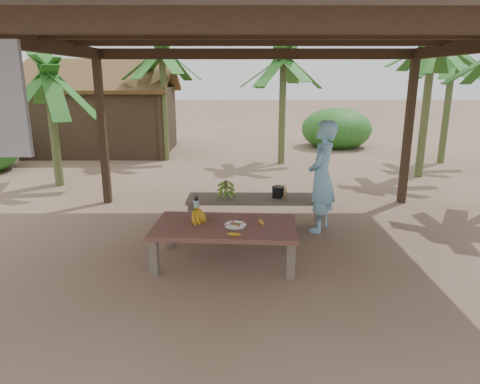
{
  "coord_description": "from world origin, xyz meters",
  "views": [
    {
      "loc": [
        -0.3,
        -5.53,
        2.32
      ],
      "look_at": [
        -0.29,
        0.08,
        0.8
      ],
      "focal_mm": 32.0,
      "sensor_mm": 36.0,
      "label": 1
    }
  ],
  "objects_px": {
    "water_flask": "(197,207)",
    "ripe_banana_bunch": "(194,215)",
    "work_table": "(225,230)",
    "cooking_pot": "(278,192)",
    "woman": "(322,177)",
    "bench": "(256,201)",
    "plate": "(235,225)"
  },
  "relations": [
    {
      "from": "bench",
      "to": "work_table",
      "type": "bearing_deg",
      "value": -106.56
    },
    {
      "from": "work_table",
      "to": "water_flask",
      "type": "bearing_deg",
      "value": 141.58
    },
    {
      "from": "work_table",
      "to": "plate",
      "type": "height_order",
      "value": "plate"
    },
    {
      "from": "work_table",
      "to": "woman",
      "type": "bearing_deg",
      "value": 43.38
    },
    {
      "from": "plate",
      "to": "cooking_pot",
      "type": "xyz_separation_m",
      "value": [
        0.67,
        1.52,
        0.02
      ]
    },
    {
      "from": "plate",
      "to": "woman",
      "type": "height_order",
      "value": "woman"
    },
    {
      "from": "water_flask",
      "to": "ripe_banana_bunch",
      "type": "bearing_deg",
      "value": -93.22
    },
    {
      "from": "work_table",
      "to": "bench",
      "type": "distance_m",
      "value": 1.52
    },
    {
      "from": "work_table",
      "to": "cooking_pot",
      "type": "relative_size",
      "value": 9.47
    },
    {
      "from": "work_table",
      "to": "bench",
      "type": "relative_size",
      "value": 0.85
    },
    {
      "from": "plate",
      "to": "woman",
      "type": "distance_m",
      "value": 1.82
    },
    {
      "from": "bench",
      "to": "ripe_banana_bunch",
      "type": "xyz_separation_m",
      "value": [
        -0.86,
        -1.32,
        0.2
      ]
    },
    {
      "from": "ripe_banana_bunch",
      "to": "water_flask",
      "type": "relative_size",
      "value": 1.06
    },
    {
      "from": "ripe_banana_bunch",
      "to": "cooking_pot",
      "type": "relative_size",
      "value": 1.54
    },
    {
      "from": "bench",
      "to": "ripe_banana_bunch",
      "type": "distance_m",
      "value": 1.59
    },
    {
      "from": "cooking_pot",
      "to": "woman",
      "type": "bearing_deg",
      "value": -24.47
    },
    {
      "from": "ripe_banana_bunch",
      "to": "woman",
      "type": "relative_size",
      "value": 0.18
    },
    {
      "from": "work_table",
      "to": "plate",
      "type": "relative_size",
      "value": 6.92
    },
    {
      "from": "work_table",
      "to": "cooking_pot",
      "type": "height_order",
      "value": "cooking_pot"
    },
    {
      "from": "bench",
      "to": "cooking_pot",
      "type": "relative_size",
      "value": 11.2
    },
    {
      "from": "plate",
      "to": "water_flask",
      "type": "xyz_separation_m",
      "value": [
        -0.53,
        0.43,
        0.1
      ]
    },
    {
      "from": "work_table",
      "to": "woman",
      "type": "height_order",
      "value": "woman"
    },
    {
      "from": "plate",
      "to": "water_flask",
      "type": "distance_m",
      "value": 0.69
    },
    {
      "from": "bench",
      "to": "plate",
      "type": "xyz_separation_m",
      "value": [
        -0.32,
        -1.52,
        0.12
      ]
    },
    {
      "from": "bench",
      "to": "woman",
      "type": "distance_m",
      "value": 1.11
    },
    {
      "from": "woman",
      "to": "cooking_pot",
      "type": "bearing_deg",
      "value": -88.41
    },
    {
      "from": "water_flask",
      "to": "woman",
      "type": "bearing_deg",
      "value": 23.78
    },
    {
      "from": "plate",
      "to": "water_flask",
      "type": "bearing_deg",
      "value": 140.69
    },
    {
      "from": "bench",
      "to": "woman",
      "type": "xyz_separation_m",
      "value": [
        0.97,
        -0.28,
        0.46
      ]
    },
    {
      "from": "plate",
      "to": "woman",
      "type": "relative_size",
      "value": 0.16
    },
    {
      "from": "work_table",
      "to": "cooking_pot",
      "type": "xyz_separation_m",
      "value": [
        0.8,
        1.45,
        0.1
      ]
    },
    {
      "from": "cooking_pot",
      "to": "woman",
      "type": "xyz_separation_m",
      "value": [
        0.62,
        -0.28,
        0.32
      ]
    }
  ]
}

